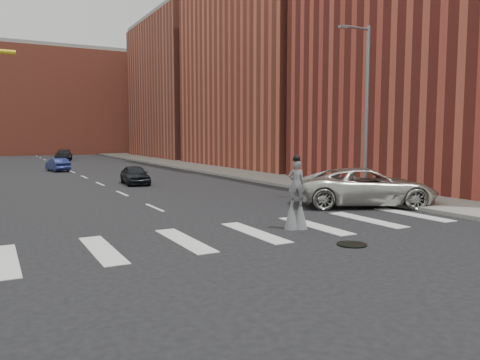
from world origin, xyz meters
The scene contains 13 objects.
ground_plane centered at (0.00, 0.00, 0.00)m, with size 160.00×160.00×0.00m, color black.
sidewalk_right centered at (12.50, 25.00, 0.09)m, with size 5.00×90.00×0.18m, color gray.
manhole centered at (3.00, -2.00, 0.02)m, with size 0.90×0.90×0.04m, color black.
building_near centered at (22.00, 8.00, 11.00)m, with size 16.00×20.00×22.00m, color #9A332A.
building_mid centered at (22.00, 30.00, 12.00)m, with size 16.00×22.00×24.00m, color #B84F39.
building_far centered at (22.00, 54.00, 10.00)m, with size 16.00×22.00×20.00m, color #A34D3C.
building_backdrop centered at (6.00, 78.00, 9.00)m, with size 26.00×14.00×18.00m, color #B84F39.
streetlight centered at (10.90, 6.00, 4.90)m, with size 2.05×0.20×9.00m.
stilt_performer centered at (2.92, 0.86, 1.00)m, with size 0.81×0.65×2.65m.
suv_crossing centered at (9.00, 3.79, 0.90)m, with size 3.00×6.50×1.81m, color beige.
car_near centered at (2.07, 18.64, 0.65)m, with size 1.54×3.82×1.30m, color black.
car_mid centered at (-1.08, 33.42, 0.61)m, with size 1.30×3.71×1.22m, color navy.
car_far centered at (2.03, 52.57, 0.71)m, with size 2.00×4.92×1.43m, color black.
Camera 1 is at (-6.64, -12.72, 3.35)m, focal length 35.00 mm.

